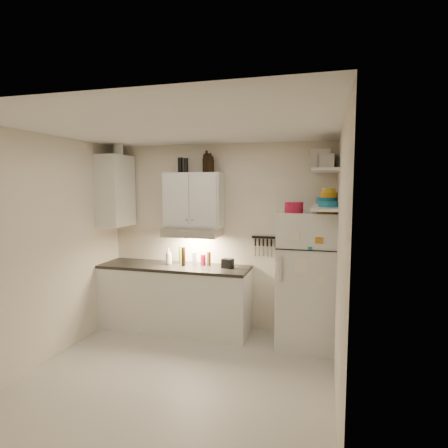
# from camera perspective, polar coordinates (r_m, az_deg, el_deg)

# --- Properties ---
(floor) EXTENTS (3.20, 3.00, 0.02)m
(floor) POSITION_cam_1_polar(r_m,az_deg,el_deg) (4.34, -6.85, -22.11)
(floor) COLOR beige
(floor) RESTS_ON ground
(ceiling) EXTENTS (3.20, 3.00, 0.02)m
(ceiling) POSITION_cam_1_polar(r_m,az_deg,el_deg) (3.88, -7.34, 14.52)
(ceiling) COLOR white
(ceiling) RESTS_ON ground
(back_wall) EXTENTS (3.20, 0.02, 2.60)m
(back_wall) POSITION_cam_1_polar(r_m,az_deg,el_deg) (5.31, -0.86, -1.97)
(back_wall) COLOR beige
(back_wall) RESTS_ON ground
(left_wall) EXTENTS (0.02, 3.00, 2.60)m
(left_wall) POSITION_cam_1_polar(r_m,az_deg,el_deg) (4.75, -25.38, -3.46)
(left_wall) COLOR beige
(left_wall) RESTS_ON ground
(right_wall) EXTENTS (0.02, 3.00, 2.60)m
(right_wall) POSITION_cam_1_polar(r_m,az_deg,el_deg) (3.62, 17.35, -5.93)
(right_wall) COLOR beige
(right_wall) RESTS_ON ground
(base_cabinet) EXTENTS (2.10, 0.60, 0.88)m
(base_cabinet) POSITION_cam_1_polar(r_m,az_deg,el_deg) (5.39, -7.52, -11.27)
(base_cabinet) COLOR white
(base_cabinet) RESTS_ON floor
(countertop) EXTENTS (2.10, 0.62, 0.04)m
(countertop) POSITION_cam_1_polar(r_m,az_deg,el_deg) (5.27, -7.59, -6.48)
(countertop) COLOR black
(countertop) RESTS_ON base_cabinet
(upper_cabinet) EXTENTS (0.80, 0.33, 0.75)m
(upper_cabinet) POSITION_cam_1_polar(r_m,az_deg,el_deg) (5.19, -4.59, 3.66)
(upper_cabinet) COLOR white
(upper_cabinet) RESTS_ON back_wall
(side_cabinet) EXTENTS (0.33, 0.55, 1.00)m
(side_cabinet) POSITION_cam_1_polar(r_m,az_deg,el_deg) (5.56, -16.19, 4.88)
(side_cabinet) COLOR white
(side_cabinet) RESTS_ON left_wall
(range_hood) EXTENTS (0.76, 0.46, 0.12)m
(range_hood) POSITION_cam_1_polar(r_m,az_deg,el_deg) (5.17, -4.80, -1.20)
(range_hood) COLOR silver
(range_hood) RESTS_ON back_wall
(fridge) EXTENTS (0.70, 0.68, 1.70)m
(fridge) POSITION_cam_1_polar(r_m,az_deg,el_deg) (4.85, 12.43, -8.27)
(fridge) COLOR silver
(fridge) RESTS_ON floor
(shelf_hi) EXTENTS (0.30, 0.95, 0.03)m
(shelf_hi) POSITION_cam_1_polar(r_m,az_deg,el_deg) (4.57, 15.24, 7.88)
(shelf_hi) COLOR white
(shelf_hi) RESTS_ON right_wall
(shelf_lo) EXTENTS (0.30, 0.95, 0.03)m
(shelf_lo) POSITION_cam_1_polar(r_m,az_deg,el_deg) (4.57, 15.10, 2.37)
(shelf_lo) COLOR white
(shelf_lo) RESTS_ON right_wall
(knife_strip) EXTENTS (0.42, 0.02, 0.03)m
(knife_strip) POSITION_cam_1_polar(r_m,az_deg,el_deg) (5.13, 6.59, -2.05)
(knife_strip) COLOR black
(knife_strip) RESTS_ON back_wall
(dutch_oven) EXTENTS (0.27, 0.27, 0.13)m
(dutch_oven) POSITION_cam_1_polar(r_m,az_deg,el_deg) (4.57, 10.62, 2.52)
(dutch_oven) COLOR #A61333
(dutch_oven) RESTS_ON fridge
(book_stack) EXTENTS (0.23, 0.26, 0.07)m
(book_stack) POSITION_cam_1_polar(r_m,az_deg,el_deg) (4.61, 14.98, 2.11)
(book_stack) COLOR #C37D18
(book_stack) RESTS_ON fridge
(spice_jar) EXTENTS (0.07, 0.07, 0.11)m
(spice_jar) POSITION_cam_1_polar(r_m,az_deg,el_deg) (4.60, 14.05, 2.34)
(spice_jar) COLOR silver
(spice_jar) RESTS_ON fridge
(stock_pot) EXTENTS (0.30, 0.30, 0.20)m
(stock_pot) POSITION_cam_1_polar(r_m,az_deg,el_deg) (4.89, 15.11, 9.06)
(stock_pot) COLOR silver
(stock_pot) RESTS_ON shelf_hi
(tin_a) EXTENTS (0.24, 0.22, 0.22)m
(tin_a) POSITION_cam_1_polar(r_m,az_deg,el_deg) (4.54, 14.33, 9.53)
(tin_a) COLOR #AAAAAD
(tin_a) RESTS_ON shelf_hi
(tin_b) EXTENTS (0.17, 0.17, 0.15)m
(tin_b) POSITION_cam_1_polar(r_m,az_deg,el_deg) (4.32, 15.31, 9.23)
(tin_b) COLOR #AAAAAD
(tin_b) RESTS_ON shelf_hi
(bowl_teal) EXTENTS (0.26, 0.26, 0.10)m
(bowl_teal) POSITION_cam_1_polar(r_m,az_deg,el_deg) (4.81, 15.38, 3.32)
(bowl_teal) COLOR teal
(bowl_teal) RESTS_ON shelf_lo
(bowl_orange) EXTENTS (0.21, 0.21, 0.06)m
(bowl_orange) POSITION_cam_1_polar(r_m,az_deg,el_deg) (4.77, 15.66, 4.29)
(bowl_orange) COLOR orange
(bowl_orange) RESTS_ON bowl_teal
(bowl_yellow) EXTENTS (0.16, 0.16, 0.05)m
(bowl_yellow) POSITION_cam_1_polar(r_m,az_deg,el_deg) (4.77, 15.68, 4.97)
(bowl_yellow) COLOR gold
(bowl_yellow) RESTS_ON bowl_orange
(plates) EXTENTS (0.29, 0.29, 0.06)m
(plates) POSITION_cam_1_polar(r_m,az_deg,el_deg) (4.57, 15.78, 2.93)
(plates) COLOR teal
(plates) RESTS_ON shelf_lo
(growler_a) EXTENTS (0.14, 0.14, 0.28)m
(growler_a) POSITION_cam_1_polar(r_m,az_deg,el_deg) (5.20, -2.65, 9.35)
(growler_a) COLOR black
(growler_a) RESTS_ON upper_cabinet
(growler_b) EXTENTS (0.13, 0.13, 0.24)m
(growler_b) POSITION_cam_1_polar(r_m,az_deg,el_deg) (5.10, -2.07, 9.19)
(growler_b) COLOR black
(growler_b) RESTS_ON upper_cabinet
(thermos_a) EXTENTS (0.08, 0.08, 0.20)m
(thermos_a) POSITION_cam_1_polar(r_m,az_deg,el_deg) (5.18, -5.84, 8.88)
(thermos_a) COLOR black
(thermos_a) RESTS_ON upper_cabinet
(thermos_b) EXTENTS (0.08, 0.08, 0.21)m
(thermos_b) POSITION_cam_1_polar(r_m,az_deg,el_deg) (5.27, -6.67, 8.88)
(thermos_b) COLOR black
(thermos_b) RESTS_ON upper_cabinet
(side_jar) EXTENTS (0.15, 0.15, 0.17)m
(side_jar) POSITION_cam_1_polar(r_m,az_deg,el_deg) (5.55, -15.81, 10.96)
(side_jar) COLOR silver
(side_jar) RESTS_ON side_cabinet
(soap_bottle) EXTENTS (0.11, 0.11, 0.25)m
(soap_bottle) POSITION_cam_1_polar(r_m,az_deg,el_deg) (5.32, -8.42, -4.78)
(soap_bottle) COLOR white
(soap_bottle) RESTS_ON countertop
(pepper_mill) EXTENTS (0.07, 0.07, 0.19)m
(pepper_mill) POSITION_cam_1_polar(r_m,az_deg,el_deg) (5.21, -2.35, -5.29)
(pepper_mill) COLOR brown
(pepper_mill) RESTS_ON countertop
(oil_bottle) EXTENTS (0.05, 0.05, 0.25)m
(oil_bottle) POSITION_cam_1_polar(r_m,az_deg,el_deg) (5.36, -6.66, -4.72)
(oil_bottle) COLOR #536E1B
(oil_bottle) RESTS_ON countertop
(vinegar_bottle) EXTENTS (0.07, 0.07, 0.26)m
(vinegar_bottle) POSITION_cam_1_polar(r_m,az_deg,el_deg) (5.20, -6.20, -4.94)
(vinegar_bottle) COLOR black
(vinegar_bottle) RESTS_ON countertop
(clear_bottle) EXTENTS (0.07, 0.07, 0.19)m
(clear_bottle) POSITION_cam_1_polar(r_m,az_deg,el_deg) (5.22, -4.56, -5.29)
(clear_bottle) COLOR silver
(clear_bottle) RESTS_ON countertop
(red_jar) EXTENTS (0.08, 0.08, 0.15)m
(red_jar) POSITION_cam_1_polar(r_m,az_deg,el_deg) (5.23, -3.21, -5.48)
(red_jar) COLOR #A61333
(red_jar) RESTS_ON countertop
(caddy) EXTENTS (0.17, 0.14, 0.13)m
(caddy) POSITION_cam_1_polar(r_m,az_deg,el_deg) (5.05, 0.55, -6.02)
(caddy) COLOR black
(caddy) RESTS_ON countertop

